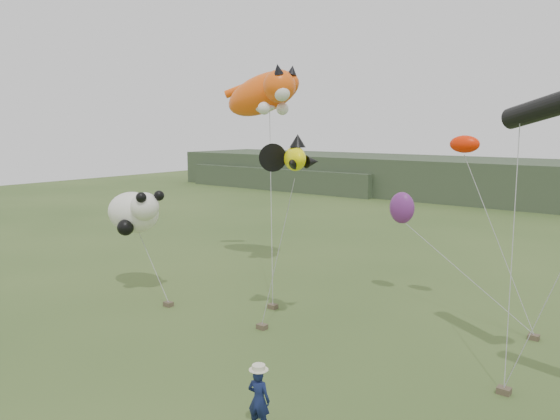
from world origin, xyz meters
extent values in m
plane|color=#385123|center=(0.00, 0.00, 0.00)|extent=(120.00, 120.00, 0.00)
cube|color=#2D3D28|center=(-30.00, 42.00, 1.25)|extent=(25.00, 8.00, 2.50)
imported|color=#121B43|center=(1.13, -1.14, 0.79)|extent=(0.64, 0.48, 1.58)
cube|color=brown|center=(-4.18, 6.03, 0.09)|extent=(0.35, 0.28, 0.18)
cube|color=brown|center=(-3.08, 4.04, 0.09)|extent=(0.35, 0.28, 0.18)
cube|color=brown|center=(5.24, 4.38, 0.09)|extent=(0.35, 0.28, 0.18)
cube|color=brown|center=(-7.72, 3.64, 0.09)|extent=(0.35, 0.28, 0.18)
cube|color=brown|center=(4.92, 9.00, 0.09)|extent=(0.35, 0.28, 0.18)
ellipsoid|color=#FF590E|center=(-8.78, 11.01, 8.86)|extent=(4.74, 2.63, 3.08)
sphere|color=#FF590E|center=(-7.07, 10.16, 9.12)|extent=(1.54, 1.54, 1.54)
cone|color=black|center=(-6.81, 9.73, 9.85)|extent=(0.48, 0.58, 0.58)
cone|color=black|center=(-6.64, 10.59, 9.85)|extent=(0.48, 0.55, 0.55)
sphere|color=white|center=(-6.73, 9.90, 8.78)|extent=(0.77, 0.77, 0.77)
ellipsoid|color=white|center=(-8.61, 10.76, 8.18)|extent=(1.50, 0.75, 0.47)
sphere|color=white|center=(-7.58, 9.65, 8.09)|extent=(0.60, 0.60, 0.60)
sphere|color=white|center=(-7.41, 10.84, 8.09)|extent=(0.60, 0.60, 0.60)
cylinder|color=#FF590E|center=(-11.00, 11.70, 9.21)|extent=(1.59, 1.17, 0.93)
ellipsoid|color=#FAEF03|center=(-2.02, 4.55, 6.15)|extent=(1.66, 1.53, 0.90)
cone|color=black|center=(-3.36, 4.89, 6.15)|extent=(1.24, 1.27, 1.00)
cone|color=black|center=(-1.91, 4.55, 6.76)|extent=(0.56, 0.56, 0.45)
cone|color=black|center=(-1.69, 4.00, 6.04)|extent=(0.59, 0.62, 0.45)
cone|color=black|center=(-1.69, 5.11, 6.04)|extent=(0.59, 0.62, 0.45)
cylinder|color=black|center=(5.58, 6.27, 7.82)|extent=(3.27, 2.45, 1.33)
ellipsoid|color=white|center=(-10.70, 4.33, 3.50)|extent=(2.71, 1.81, 1.81)
sphere|color=white|center=(-9.50, 4.03, 3.90)|extent=(1.21, 1.21, 1.21)
sphere|color=black|center=(-9.20, 3.63, 4.35)|extent=(0.44, 0.44, 0.44)
sphere|color=black|center=(-9.10, 4.48, 4.35)|extent=(0.44, 0.44, 0.44)
sphere|color=black|center=(-10.20, 3.53, 3.00)|extent=(0.70, 0.70, 0.70)
sphere|color=black|center=(-11.51, 4.63, 3.10)|extent=(0.70, 0.70, 0.70)
ellipsoid|color=#FB2402|center=(1.76, 10.25, 6.58)|extent=(1.14, 0.66, 0.66)
ellipsoid|color=#6E2776|center=(-0.94, 10.74, 3.84)|extent=(1.10, 0.73, 1.34)
camera|label=1|loc=(8.99, -10.42, 7.22)|focal=35.00mm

